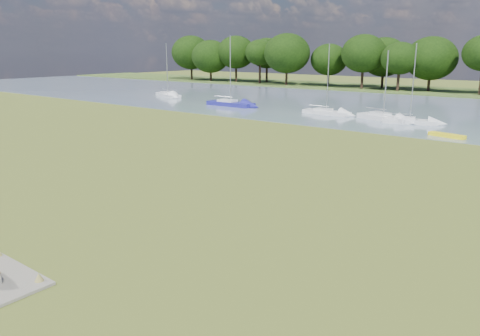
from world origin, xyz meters
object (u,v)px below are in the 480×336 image
Objects in this scene: sailboat_6 at (383,116)px; sailboat_2 at (168,94)px; sailboat_1 at (326,111)px; sailboat_5 at (409,119)px; kayak at (447,135)px; sailboat_3 at (230,102)px.

sailboat_2 is at bearing -167.36° from sailboat_6.
sailboat_2 is 1.14× the size of sailboat_6.
sailboat_1 reaches higher than sailboat_5.
sailboat_5 is 1.09× the size of sailboat_6.
kayak is at bearing -19.11° from sailboat_6.
sailboat_1 is at bearing 2.52° from sailboat_3.
sailboat_5 is at bearing -1.25° from sailboat_3.
sailboat_6 is at bearing 152.84° from sailboat_5.
sailboat_1 is 10.50m from sailboat_5.
kayak is 0.34× the size of sailboat_3.
sailboat_2 is 1.04× the size of sailboat_5.
sailboat_2 is at bearing 177.62° from sailboat_1.
sailboat_1 is 1.00× the size of sailboat_5.
sailboat_5 is (41.48, -4.56, -0.02)m from sailboat_2.
sailboat_3 is at bearing -178.20° from kayak.
sailboat_1 is 0.97× the size of sailboat_2.
sailboat_1 is at bearing 16.74° from sailboat_2.
sailboat_6 is (7.31, -0.54, 0.09)m from sailboat_1.
sailboat_1 is 1.10× the size of sailboat_6.
kayak is 30.91m from sailboat_3.
sailboat_5 is at bearing 146.14° from kayak.
sailboat_1 reaches higher than kayak.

